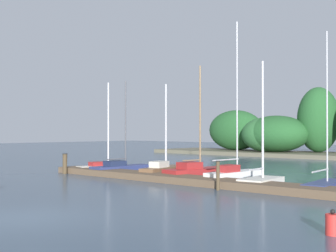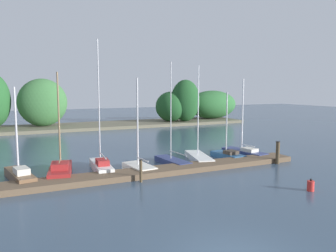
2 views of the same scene
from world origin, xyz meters
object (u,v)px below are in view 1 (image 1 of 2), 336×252
at_px(sailboat_0, 106,166).
at_px(sailboat_2, 164,169).
at_px(sailboat_5, 262,179).
at_px(channel_buoy_1, 333,224).
at_px(sailboat_3, 198,171).
at_px(sailboat_6, 327,184).
at_px(mooring_piling_0, 65,164).
at_px(mooring_piling_1, 218,175).
at_px(sailboat_1, 123,168).
at_px(sailboat_4, 235,174).

xyz_separation_m(sailboat_0, sailboat_2, (5.01, 0.27, 0.08)).
distance_m(sailboat_5, channel_buoy_1, 10.34).
height_order(sailboat_3, sailboat_6, sailboat_6).
bearing_deg(mooring_piling_0, mooring_piling_1, -0.64).
xyz_separation_m(mooring_piling_1, channel_buoy_1, (7.50, -5.35, -0.39)).
distance_m(sailboat_1, sailboat_5, 10.16).
relative_size(mooring_piling_0, mooring_piling_1, 0.95).
bearing_deg(sailboat_4, sailboat_5, -110.86).
bearing_deg(mooring_piling_1, mooring_piling_0, 179.36).
bearing_deg(sailboat_3, sailboat_6, -81.04).
relative_size(sailboat_0, sailboat_2, 1.08).
distance_m(sailboat_3, sailboat_5, 4.86).
distance_m(mooring_piling_0, channel_buoy_1, 20.08).
bearing_deg(sailboat_4, sailboat_6, -88.31).
relative_size(sailboat_4, channel_buoy_1, 12.73).
height_order(sailboat_0, sailboat_5, sailboat_5).
xyz_separation_m(sailboat_2, sailboat_6, (9.91, 0.05, -0.12)).
xyz_separation_m(sailboat_0, mooring_piling_0, (-0.48, -2.91, 0.32)).
bearing_deg(sailboat_5, mooring_piling_1, 156.87).
bearing_deg(channel_buoy_1, sailboat_2, 147.93).
height_order(sailboat_2, sailboat_3, sailboat_3).
relative_size(sailboat_2, sailboat_3, 0.86).
bearing_deg(sailboat_5, sailboat_6, -79.24).
height_order(sailboat_2, sailboat_6, sailboat_6).
distance_m(sailboat_1, mooring_piling_0, 3.61).
height_order(sailboat_3, sailboat_4, sailboat_4).
height_order(sailboat_0, sailboat_3, sailboat_3).
relative_size(sailboat_2, sailboat_4, 0.64).
bearing_deg(sailboat_3, mooring_piling_1, -121.37).
xyz_separation_m(sailboat_3, sailboat_4, (2.52, -0.01, 0.02)).
relative_size(sailboat_4, sailboat_6, 1.18).
distance_m(sailboat_3, sailboat_6, 7.57).
height_order(sailboat_3, mooring_piling_0, sailboat_3).
height_order(sailboat_4, sailboat_5, sailboat_4).
bearing_deg(mooring_piling_0, sailboat_1, 47.51).
distance_m(mooring_piling_0, mooring_piling_1, 11.81).
height_order(sailboat_1, sailboat_3, sailboat_3).
height_order(mooring_piling_0, mooring_piling_1, mooring_piling_1).
relative_size(sailboat_5, sailboat_6, 0.84).
distance_m(sailboat_0, sailboat_1, 1.96).
bearing_deg(mooring_piling_1, sailboat_5, 72.84).
bearing_deg(sailboat_6, mooring_piling_1, 127.26).
bearing_deg(mooring_piling_0, sailboat_6, 11.83).
bearing_deg(sailboat_5, sailboat_3, 71.88).
bearing_deg(mooring_piling_0, channel_buoy_1, -15.84).
height_order(sailboat_1, channel_buoy_1, sailboat_1).
bearing_deg(sailboat_0, mooring_piling_1, -90.81).
height_order(sailboat_4, sailboat_6, sailboat_4).
height_order(sailboat_0, mooring_piling_0, sailboat_0).
bearing_deg(sailboat_6, mooring_piling_0, 96.01).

